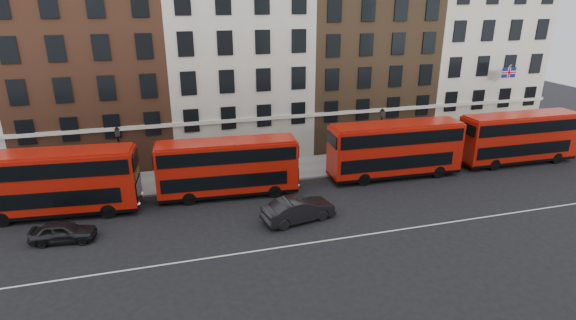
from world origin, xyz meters
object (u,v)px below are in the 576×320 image
object	(u,v)px
bus_c	(395,148)
car_rear	(63,232)
bus_a	(52,182)
car_front	(299,209)
bus_d	(518,137)
traffic_light	(533,129)
bus_b	(227,167)

from	to	relation	value
bus_c	car_rear	distance (m)	25.42
bus_a	car_front	distance (m)	17.03
bus_d	traffic_light	xyz separation A→B (m)	(3.27, 1.76, -0.04)
bus_d	traffic_light	distance (m)	3.72
car_rear	car_front	distance (m)	15.05
bus_b	bus_c	xyz separation A→B (m)	(14.05, -0.00, 0.16)
bus_d	car_front	world-z (taller)	bus_d
car_rear	bus_a	bearing A→B (deg)	22.23
bus_d	car_front	bearing A→B (deg)	-165.44
bus_d	car_rear	size ratio (longest dim) A/B	2.83
bus_a	car_front	world-z (taller)	bus_a
bus_d	car_front	xyz separation A→B (m)	(-22.47, -5.42, -1.65)
bus_d	bus_a	bearing A→B (deg)	-179.00
car_rear	traffic_light	world-z (taller)	traffic_light
car_front	traffic_light	size ratio (longest dim) A/B	1.55
bus_a	bus_d	bearing A→B (deg)	5.28
traffic_light	car_front	bearing A→B (deg)	-164.42
bus_a	bus_b	size ratio (longest dim) A/B	1.06
bus_c	bus_b	bearing A→B (deg)	-178.21
car_front	traffic_light	distance (m)	26.77
bus_a	traffic_light	size ratio (longest dim) A/B	3.47
traffic_light	bus_a	bearing A→B (deg)	-177.60
bus_b	bus_d	bearing A→B (deg)	3.74
bus_a	car_rear	bearing A→B (deg)	-69.97
bus_b	traffic_light	xyz separation A→B (m)	(29.75, 1.75, 0.07)
traffic_light	car_rear	bearing A→B (deg)	-171.86
bus_b	bus_c	world-z (taller)	bus_c
bus_b	car_rear	size ratio (longest dim) A/B	2.73
bus_a	bus_b	bearing A→B (deg)	5.27
bus_b	bus_d	distance (m)	26.47
bus_a	bus_b	xyz separation A→B (m)	(12.05, -0.00, -0.14)
bus_a	bus_d	world-z (taller)	bus_a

